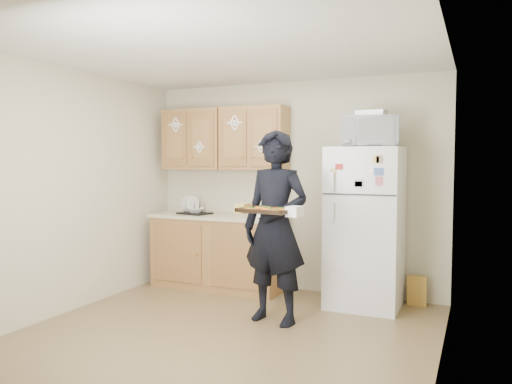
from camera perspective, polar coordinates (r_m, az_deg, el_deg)
floor at (r=4.63m, az=-3.70°, el=-16.04°), size 3.60×3.60×0.00m
ceiling at (r=4.47m, az=-3.83°, el=15.77°), size 3.60×3.60×0.00m
wall_back at (r=6.02m, az=4.27°, el=0.65°), size 3.60×0.04×2.50m
wall_front at (r=2.92m, az=-20.56°, el=-2.66°), size 3.60×0.04×2.50m
wall_left at (r=5.45m, az=-20.72°, el=0.13°), size 0.04×3.60×2.50m
wall_right at (r=3.88m, az=20.46°, el=-1.17°), size 0.04×3.60×2.50m
refrigerator at (r=5.45m, az=12.37°, el=-3.95°), size 0.75×0.70×1.70m
base_cabinet at (r=6.18m, az=-4.29°, el=-6.94°), size 1.60×0.60×0.86m
countertop at (r=6.11m, az=-4.31°, el=-2.79°), size 1.64×0.64×0.04m
upper_cab_left at (r=6.39m, az=-6.94°, el=5.96°), size 0.80×0.33×0.75m
upper_cab_right at (r=6.01m, az=-0.19°, el=6.14°), size 0.80×0.33×0.75m
cereal_box at (r=5.73m, az=17.91°, el=-10.70°), size 0.20×0.07×0.32m
person at (r=4.78m, az=2.23°, el=-4.02°), size 0.74×0.54×1.85m
baking_tray at (r=4.47m, az=1.39°, el=-2.17°), size 0.53×0.43×0.04m
pizza_front_left at (r=4.46m, az=-0.39°, el=-1.95°), size 0.16×0.16×0.02m
pizza_front_right at (r=4.34m, az=2.09°, el=-2.11°), size 0.16×0.16×0.02m
pizza_back_left at (r=4.60m, az=0.73°, el=-1.79°), size 0.16×0.16×0.02m
pizza_back_right at (r=4.48m, az=3.16°, el=-1.93°), size 0.16×0.16×0.02m
pizza_center at (r=4.47m, az=1.39°, el=-1.94°), size 0.16×0.16×0.02m
microwave at (r=5.35m, az=12.98°, el=6.73°), size 0.62×0.46×0.32m
foil_pan at (r=5.39m, az=13.07°, el=8.72°), size 0.31×0.23×0.06m
dish_rack at (r=6.21m, az=-7.02°, el=-1.82°), size 0.42×0.35×0.15m
bowl at (r=6.21m, az=-6.89°, el=-2.09°), size 0.29×0.29×0.06m
soap_bottle at (r=5.81m, az=0.22°, el=-2.01°), size 0.08×0.08×0.18m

